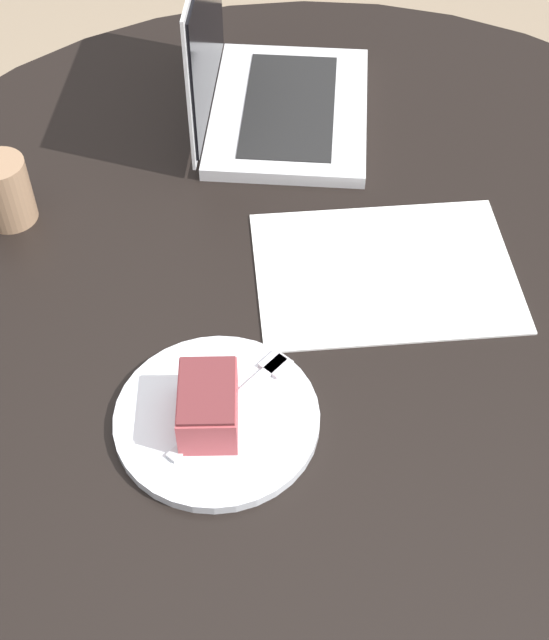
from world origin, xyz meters
The scene contains 8 objects.
ground_plane centered at (0.00, 0.00, 0.00)m, with size 12.00×12.00×0.00m, color gray.
dining_table centered at (0.00, 0.00, 0.62)m, with size 1.25×1.25×0.76m.
paper_document centered at (-0.07, -0.02, 0.76)m, with size 0.35×0.30×0.00m.
plate centered at (0.08, 0.23, 0.77)m, with size 0.21×0.21×0.01m.
cake_slice centered at (0.09, 0.23, 0.80)m, with size 0.07×0.10×0.05m.
fork centered at (0.06, 0.20, 0.77)m, with size 0.11×0.16×0.00m.
coffee_glass centered at (0.40, -0.03, 0.80)m, with size 0.07×0.07×0.09m.
laptop centered at (0.12, -0.30, 0.80)m, with size 0.25×0.32×0.23m.
Camera 1 is at (-0.07, 0.73, 1.53)m, focal length 50.00 mm.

